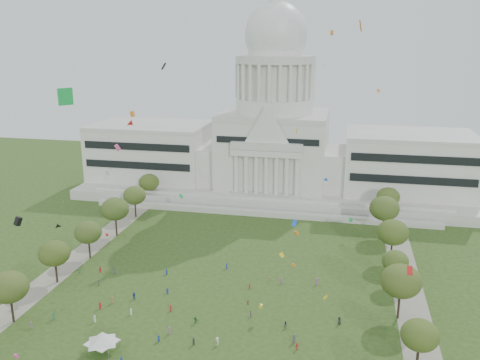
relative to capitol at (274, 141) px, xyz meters
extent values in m
plane|color=#2B4518|center=(0.00, -113.59, -22.30)|extent=(400.00, 400.00, 0.00)
cube|color=#BAB7AD|center=(0.00, 1.41, -20.30)|extent=(160.00, 60.00, 4.00)
cube|color=#BAB7AD|center=(0.00, -31.59, -21.30)|extent=(130.00, 3.00, 2.00)
cube|color=#BAB7AD|center=(0.00, -23.59, -19.80)|extent=(140.00, 3.00, 5.00)
cube|color=silver|center=(-55.00, 0.41, -7.30)|extent=(50.00, 34.00, 22.00)
cube|color=silver|center=(55.00, 0.41, -7.30)|extent=(50.00, 34.00, 22.00)
cube|color=silver|center=(-27.00, -1.59, -10.30)|extent=(12.00, 26.00, 16.00)
cube|color=silver|center=(27.00, -1.59, -10.30)|extent=(12.00, 26.00, 16.00)
cube|color=silver|center=(0.00, 0.41, -4.30)|extent=(44.00, 38.00, 28.00)
cube|color=silver|center=(0.00, -19.59, -1.10)|extent=(28.00, 3.00, 2.40)
cube|color=black|center=(-55.00, -16.79, -5.30)|extent=(46.00, 0.40, 11.00)
cube|color=black|center=(55.00, -16.79, -5.30)|extent=(46.00, 0.40, 11.00)
cylinder|color=silver|center=(0.00, 0.41, 15.10)|extent=(32.00, 32.00, 6.00)
cylinder|color=silver|center=(0.00, 0.41, 25.10)|extent=(28.00, 28.00, 14.00)
cylinder|color=#BAB7AD|center=(0.00, 0.41, 33.60)|extent=(32.40, 32.40, 3.00)
cylinder|color=silver|center=(0.00, 0.41, 39.10)|extent=(22.00, 22.00, 8.00)
ellipsoid|color=silver|center=(0.00, 0.41, 43.10)|extent=(25.00, 25.00, 26.20)
cube|color=gray|center=(-48.00, -83.59, -22.28)|extent=(8.00, 160.00, 0.04)
cube|color=gray|center=(48.00, -83.59, -22.28)|extent=(8.00, 160.00, 0.04)
cylinder|color=black|center=(-44.07, -116.55, -19.42)|extent=(0.56, 0.56, 5.75)
ellipsoid|color=#3D4E1C|center=(-44.07, -116.55, -13.33)|extent=(8.86, 8.86, 7.25)
cylinder|color=black|center=(46.22, -115.34, -19.83)|extent=(0.56, 0.56, 4.92)
ellipsoid|color=#3A5116|center=(46.22, -115.34, -14.62)|extent=(7.58, 7.58, 6.20)
cylinder|color=black|center=(-45.04, -96.29, -19.56)|extent=(0.56, 0.56, 5.47)
ellipsoid|color=#394C16|center=(-45.04, -96.29, -13.77)|extent=(8.42, 8.42, 6.89)
cylinder|color=black|center=(44.17, -96.15, -19.19)|extent=(0.56, 0.56, 6.20)
ellipsoid|color=#3C4D19|center=(44.17, -96.15, -12.62)|extent=(9.55, 9.55, 7.82)
cylinder|color=black|center=(-44.09, -79.67, -19.66)|extent=(0.56, 0.56, 5.27)
ellipsoid|color=#35491B|center=(-44.09, -79.67, -14.07)|extent=(8.12, 8.12, 6.65)
cylinder|color=black|center=(44.40, -79.10, -20.02)|extent=(0.56, 0.56, 4.56)
ellipsoid|color=#354D19|center=(44.40, -79.10, -15.19)|extent=(7.01, 7.01, 5.74)
cylinder|color=black|center=(-44.08, -61.17, -19.28)|extent=(0.56, 0.56, 6.03)
ellipsoid|color=#334B1A|center=(-44.08, -61.17, -12.89)|extent=(9.29, 9.29, 7.60)
cylinder|color=black|center=(44.76, -63.55, -19.31)|extent=(0.56, 0.56, 5.97)
ellipsoid|color=#374E17|center=(44.76, -63.55, -12.99)|extent=(9.19, 9.19, 7.52)
cylinder|color=black|center=(-45.22, -42.58, -19.59)|extent=(0.56, 0.56, 5.41)
ellipsoid|color=#3F521E|center=(-45.22, -42.58, -13.86)|extent=(8.33, 8.33, 6.81)
cylinder|color=black|center=(43.49, -43.40, -19.11)|extent=(0.56, 0.56, 6.37)
ellipsoid|color=#384D1C|center=(43.49, -43.40, -12.35)|extent=(9.82, 9.82, 8.03)
cylinder|color=black|center=(-46.87, -24.45, -19.64)|extent=(0.56, 0.56, 5.32)
ellipsoid|color=#374A15|center=(-46.87, -24.45, -14.00)|extent=(8.19, 8.19, 6.70)
cylinder|color=black|center=(45.96, -25.46, -19.56)|extent=(0.56, 0.56, 5.47)
ellipsoid|color=#3D521C|center=(45.96, -25.46, -13.77)|extent=(8.42, 8.42, 6.89)
cylinder|color=#4C4C4C|center=(-20.61, -125.83, -21.16)|extent=(0.12, 0.12, 2.28)
cylinder|color=#4C4C4C|center=(-15.51, -125.83, -21.16)|extent=(0.12, 0.12, 2.28)
cylinder|color=#4C4C4C|center=(-20.61, -120.73, -21.16)|extent=(0.12, 0.12, 2.28)
cylinder|color=#4C4C4C|center=(-15.51, -120.73, -21.16)|extent=(0.12, 0.12, 2.28)
cube|color=white|center=(-18.06, -123.28, -19.93)|extent=(6.93, 6.93, 0.18)
pyramid|color=white|center=(-18.06, -123.28, -18.92)|extent=(9.71, 9.71, 1.82)
imported|color=#26262B|center=(30.65, -101.73, -21.34)|extent=(1.11, 0.97, 1.91)
imported|color=#4C4C51|center=(18.67, -106.12, -21.37)|extent=(0.98, 0.70, 1.85)
imported|color=silver|center=(5.02, -115.81, -21.33)|extent=(1.30, 1.36, 1.93)
imported|color=#994C8C|center=(9.94, -102.98, -21.48)|extent=(0.74, 1.06, 1.63)
imported|color=#33723F|center=(-2.14, -108.27, -21.44)|extent=(1.71, 1.27, 1.72)
imported|color=navy|center=(-12.45, -126.25, -21.44)|extent=(0.76, 0.77, 1.72)
imported|color=navy|center=(-20.74, -100.65, -21.35)|extent=(1.01, 0.72, 1.89)
imported|color=#B21E1E|center=(22.07, -113.80, -21.49)|extent=(1.13, 1.09, 1.60)
imported|color=#B21E1E|center=(8.17, -97.35, -21.62)|extent=(0.59, 0.87, 1.36)
cube|color=#33723F|center=(-35.48, -113.65, -21.39)|extent=(0.55, 0.54, 1.80)
cube|color=#26262B|center=(-0.03, -116.68, -21.49)|extent=(0.48, 0.49, 1.60)
cube|color=#994C8C|center=(24.23, -82.91, -21.37)|extent=(0.58, 0.52, 1.85)
cube|color=olive|center=(-25.12, -103.76, -21.32)|extent=(0.46, 0.59, 1.95)
cube|color=#4C4C51|center=(-31.99, -88.37, -21.38)|extent=(0.46, 0.56, 1.84)
cube|color=#994C8C|center=(-38.46, -117.97, -21.55)|extent=(0.42, 0.46, 1.49)
cube|color=navy|center=(-17.44, -85.69, -21.51)|extent=(0.48, 0.46, 1.56)
cube|color=#33723F|center=(-41.77, -90.06, -21.49)|extent=(0.50, 0.42, 1.61)
cube|color=#994C8C|center=(-6.56, -113.80, -21.43)|extent=(0.31, 0.47, 1.74)
cube|color=#994C8C|center=(14.78, -84.30, -21.46)|extent=(0.50, 0.51, 1.67)
cube|color=olive|center=(11.62, -83.87, -21.54)|extent=(0.31, 0.44, 1.51)
cube|color=#4C4C51|center=(21.14, -111.22, -21.34)|extent=(0.59, 0.52, 1.91)
cube|color=navy|center=(-13.46, -96.10, -21.54)|extent=(0.46, 0.46, 1.51)
cube|color=silver|center=(-25.36, -112.70, -21.47)|extent=(0.51, 0.45, 1.65)
cube|color=navy|center=(-7.86, -117.05, -21.56)|extent=(0.43, 0.32, 1.47)
cube|color=silver|center=(-18.35, -107.99, -21.48)|extent=(0.33, 0.47, 1.64)
cube|color=#B21E1E|center=(6.96, -89.03, -21.56)|extent=(0.31, 0.43, 1.46)
cube|color=navy|center=(-1.79, -78.59, -21.45)|extent=(0.44, 0.53, 1.70)
cube|color=#B21E1E|center=(-9.62, -104.36, -21.47)|extent=(0.31, 0.46, 1.66)
cube|color=#B21E1E|center=(-26.96, -106.88, -21.45)|extent=(0.49, 0.35, 1.69)
cube|color=#4C4C51|center=(-33.06, -95.48, -21.51)|extent=(0.48, 0.47, 1.57)
cube|color=#B21E1E|center=(-36.38, -88.30, -21.50)|extent=(0.40, 0.49, 1.59)
camera|label=1|loc=(29.85, -208.80, 41.71)|focal=38.00mm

